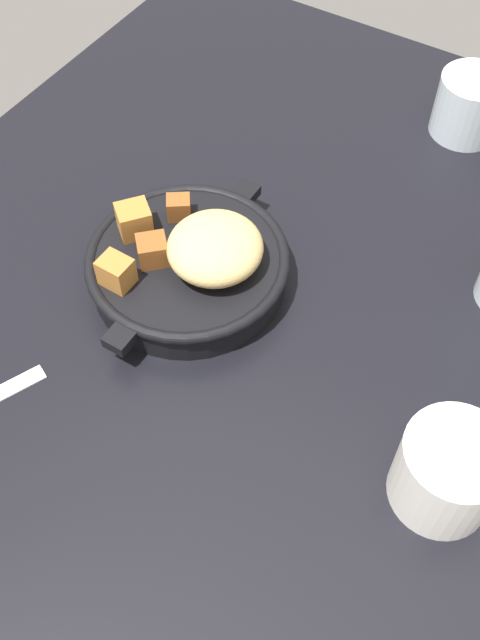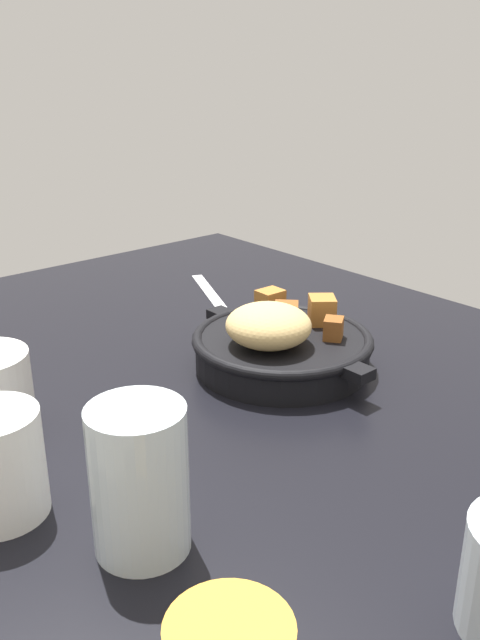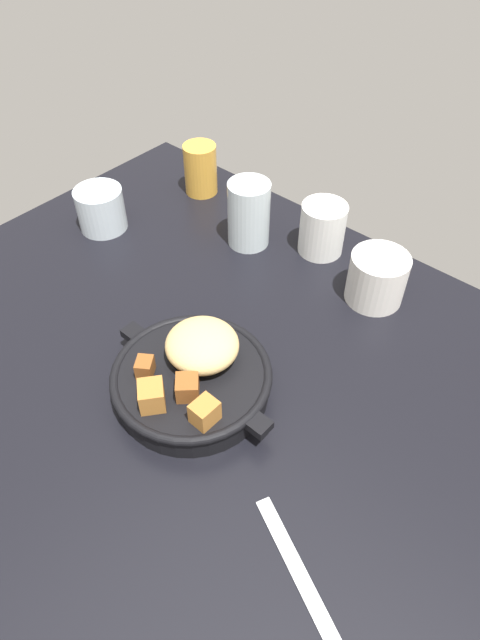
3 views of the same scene
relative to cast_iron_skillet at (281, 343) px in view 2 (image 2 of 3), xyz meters
The scene contains 4 objects.
ground_plane 6.02cm from the cast_iron_skillet, 69.82° to the left, with size 104.17×77.00×2.40cm, color black.
cast_iron_skillet is the anchor object (origin of this frame).
butter_knife 26.90cm from the cast_iron_skillet, 21.49° to the right, with size 19.00×1.60×0.36cm, color silver.
water_glass_tall 31.99cm from the cast_iron_skillet, 118.09° to the left, with size 6.89×6.89×11.08cm, color silver.
Camera 2 is at (-50.62, 44.39, 32.55)cm, focal length 37.73 mm.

